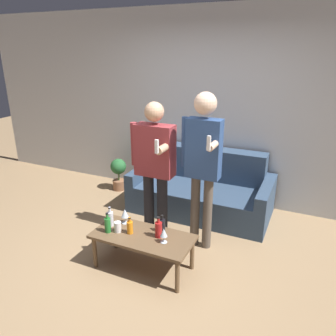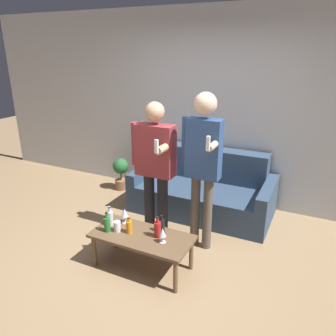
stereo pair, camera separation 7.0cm
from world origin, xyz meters
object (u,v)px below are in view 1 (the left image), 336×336
object	(u,v)px
couch	(202,190)
person_standing_right	(203,158)
bottle_orange	(130,227)
coffee_table	(143,239)
person_standing_left	(154,162)

from	to	relation	value
couch	person_standing_right	bearing A→B (deg)	-72.23
person_standing_right	bottle_orange	bearing A→B (deg)	-129.13
coffee_table	person_standing_left	xyz separation A→B (m)	(-0.18, 0.63, 0.61)
couch	person_standing_left	bearing A→B (deg)	-108.23
bottle_orange	person_standing_right	world-z (taller)	person_standing_right
coffee_table	couch	bearing A→B (deg)	85.79
bottle_orange	couch	bearing A→B (deg)	80.73
coffee_table	person_standing_right	bearing A→B (deg)	58.39
coffee_table	person_standing_right	world-z (taller)	person_standing_right
coffee_table	person_standing_left	bearing A→B (deg)	105.89
couch	person_standing_left	world-z (taller)	person_standing_left
couch	coffee_table	size ratio (longest dim) A/B	1.83
couch	bottle_orange	size ratio (longest dim) A/B	10.51
bottle_orange	person_standing_left	distance (m)	0.81
person_standing_left	person_standing_right	bearing A→B (deg)	0.69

